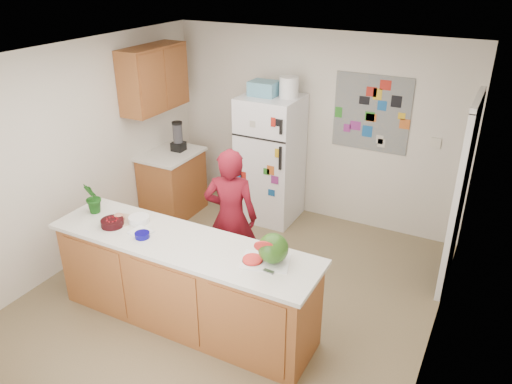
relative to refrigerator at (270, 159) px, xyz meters
The scene contains 26 objects.
floor 2.12m from the refrigerator, 76.54° to the right, with size 4.00×4.50×0.02m, color brown.
wall_back 0.71m from the refrigerator, 40.18° to the left, with size 4.00×0.02×2.50m, color beige.
wall_left 2.48m from the refrigerator, 129.69° to the right, with size 0.02×4.50×2.50m, color beige.
wall_right 3.12m from the refrigerator, 37.39° to the right, with size 0.02×4.50×2.50m, color beige.
ceiling 2.55m from the refrigerator, 76.54° to the right, with size 4.00×4.50×0.02m, color white.
doorway 2.48m from the refrigerator, 10.01° to the right, with size 0.03×0.85×2.04m, color black.
peninsula_base 2.43m from the refrigerator, 84.00° to the right, with size 2.60×0.62×0.88m, color brown.
peninsula_top 2.39m from the refrigerator, 84.00° to the right, with size 2.68×0.70×0.04m, color silver.
side_counter_base 1.41m from the refrigerator, 156.86° to the right, with size 0.60×0.80×0.86m, color brown.
side_counter_top 1.35m from the refrigerator, 156.86° to the right, with size 0.64×0.84×0.04m, color silver.
upper_cabinets 1.82m from the refrigerator, 157.05° to the right, with size 0.35×1.00×0.80m, color brown.
refrigerator is the anchor object (origin of this frame).
fridge_top_bin 0.95m from the refrigerator, behind, with size 0.35×0.28×0.18m, color #5999B2.
photo_collage 1.43m from the refrigerator, 16.61° to the left, with size 0.95×0.01×0.95m, color slate.
person 1.58m from the refrigerator, 79.18° to the right, with size 0.57×0.37×1.56m, color #610C17.
blender_appliance 1.28m from the refrigerator, 161.17° to the right, with size 0.13×0.13×0.38m, color black.
cutting_board 2.57m from the refrigerator, 64.80° to the right, with size 0.40×0.30×0.01m, color white.
watermelon 2.59m from the refrigerator, 63.41° to the right, with size 0.26×0.26×0.26m, color #286016.
watermelon_slice 2.58m from the refrigerator, 67.31° to the right, with size 0.17×0.17×0.02m, color red.
cherry_bowl 2.51m from the refrigerator, 101.79° to the right, with size 0.22×0.22×0.07m, color black.
white_bowl 2.30m from the refrigerator, 98.32° to the right, with size 0.21×0.21×0.06m, color white.
cobalt_bowl 2.50m from the refrigerator, 92.60° to the right, with size 0.14×0.14×0.05m, color #080561.
plate 2.41m from the refrigerator, 102.48° to the right, with size 0.28×0.28×0.02m, color #BAAD93.
paper_towel 2.44m from the refrigerator, 94.15° to the right, with size 0.19×0.17×0.02m, color silver.
keys 2.72m from the refrigerator, 64.21° to the right, with size 0.10×0.04×0.01m, color gray.
potted_plant 2.49m from the refrigerator, 110.14° to the right, with size 0.19×0.15×0.35m, color #173F0F.
Camera 1 is at (2.24, -3.69, 3.31)m, focal length 35.00 mm.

